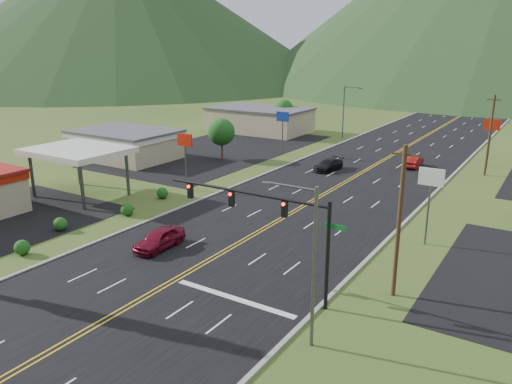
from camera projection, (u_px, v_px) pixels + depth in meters
The scene contains 20 objects.
ground at pixel (16, 372), 25.00m from camera, with size 500.00×500.00×0.00m, color #374D1B.
road at pixel (16, 372), 25.00m from camera, with size 20.00×460.00×0.04m, color black.
traffic_signal at pixel (270, 216), 31.52m from camera, with size 13.10×0.43×7.00m.
streetlight_east at pixel (309, 256), 25.91m from camera, with size 3.28×0.25×9.00m.
streetlight_west at pixel (345, 108), 86.27m from camera, with size 3.28×0.25×9.00m.
gas_canopy at pixel (78, 152), 52.73m from camera, with size 10.00×8.00×5.30m.
building_west_mid at pixel (125, 143), 71.56m from camera, with size 14.40×10.40×4.10m.
building_west_far at pixel (259, 120), 93.84m from camera, with size 18.40×11.40×4.50m.
pole_sign_west_a at pixel (185, 146), 55.07m from camera, with size 2.00×0.18×6.40m.
pole_sign_west_b at pixel (283, 121), 72.90m from camera, with size 2.00×0.18×6.40m.
pole_sign_east_a at pixel (431, 185), 39.61m from camera, with size 2.00×0.18×6.40m.
pole_sign_east_b at pixel (491, 130), 65.55m from camera, with size 2.00×0.18×6.40m.
tree_west_a at pixel (221, 132), 70.63m from camera, with size 3.84×3.84×5.82m.
tree_west_b at pixel (284, 110), 95.08m from camera, with size 3.84×3.84×5.82m.
utility_pole_a at pixel (399, 221), 31.23m from camera, with size 1.60×0.28×10.00m.
utility_pole_b at pixel (490, 135), 61.22m from camera, with size 1.60×0.28×10.00m.
mountain_nw at pixel (120, 10), 212.97m from camera, with size 190.00×190.00×60.00m, color #233F1C.
car_red_near at pixel (159, 239), 39.88m from camera, with size 1.93×4.79×1.63m, color maroon.
car_dark_mid at pixel (328, 165), 64.85m from camera, with size 2.03×5.00×1.45m, color black.
car_red_far at pixel (414, 162), 66.50m from camera, with size 1.60×4.57×1.51m, color maroon.
Camera 1 is at (21.63, -11.67, 15.73)m, focal length 35.00 mm.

